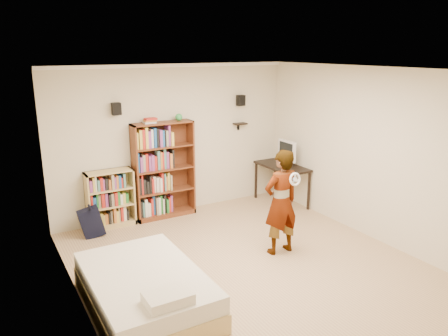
{
  "coord_description": "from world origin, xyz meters",
  "views": [
    {
      "loc": [
        -3.08,
        -4.66,
        2.96
      ],
      "look_at": [
        -0.05,
        0.6,
        1.29
      ],
      "focal_mm": 35.0,
      "sensor_mm": 36.0,
      "label": 1
    }
  ],
  "objects_px": {
    "daybed": "(145,286)",
    "low_bookshelf": "(111,199)",
    "computer_desk": "(281,184)",
    "person": "(281,202)",
    "tall_bookshelf": "(164,170)"
  },
  "relations": [
    {
      "from": "daybed",
      "to": "low_bookshelf",
      "type": "bearing_deg",
      "value": 82.39
    },
    {
      "from": "computer_desk",
      "to": "daybed",
      "type": "distance_m",
      "value": 4.12
    },
    {
      "from": "computer_desk",
      "to": "daybed",
      "type": "bearing_deg",
      "value": -149.7
    },
    {
      "from": "daybed",
      "to": "person",
      "type": "relative_size",
      "value": 1.21
    },
    {
      "from": "tall_bookshelf",
      "to": "low_bookshelf",
      "type": "bearing_deg",
      "value": 179.37
    },
    {
      "from": "tall_bookshelf",
      "to": "low_bookshelf",
      "type": "xyz_separation_m",
      "value": [
        -0.98,
        0.01,
        -0.37
      ]
    },
    {
      "from": "tall_bookshelf",
      "to": "daybed",
      "type": "height_order",
      "value": "tall_bookshelf"
    },
    {
      "from": "tall_bookshelf",
      "to": "computer_desk",
      "type": "xyz_separation_m",
      "value": [
        2.23,
        -0.52,
        -0.48
      ]
    },
    {
      "from": "tall_bookshelf",
      "to": "daybed",
      "type": "relative_size",
      "value": 0.91
    },
    {
      "from": "tall_bookshelf",
      "to": "person",
      "type": "distance_m",
      "value": 2.4
    },
    {
      "from": "low_bookshelf",
      "to": "computer_desk",
      "type": "bearing_deg",
      "value": -9.32
    },
    {
      "from": "tall_bookshelf",
      "to": "computer_desk",
      "type": "height_order",
      "value": "tall_bookshelf"
    },
    {
      "from": "person",
      "to": "tall_bookshelf",
      "type": "bearing_deg",
      "value": -68.26
    },
    {
      "from": "computer_desk",
      "to": "daybed",
      "type": "xyz_separation_m",
      "value": [
        -3.56,
        -2.08,
        -0.11
      ]
    },
    {
      "from": "computer_desk",
      "to": "person",
      "type": "xyz_separation_m",
      "value": [
        -1.31,
        -1.7,
        0.4
      ]
    }
  ]
}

